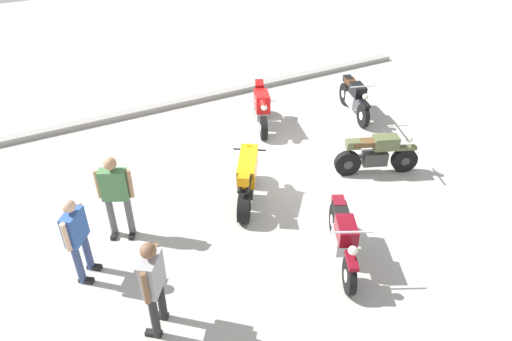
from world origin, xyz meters
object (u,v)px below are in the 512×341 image
(motorcycle_red_sportbike, at_px, (261,106))
(person_in_green_shirt, at_px, (116,192))
(motorcycle_maroon_cruiser, at_px, (343,237))
(motorcycle_black_cruiser, at_px, (354,98))
(motorcycle_orange_sportbike, at_px, (247,177))
(motorcycle_olive_vintage, at_px, (377,155))
(person_in_blue_shirt, at_px, (77,235))
(person_in_gray_shirt, at_px, (153,282))

(motorcycle_red_sportbike, relative_size, person_in_green_shirt, 1.06)
(motorcycle_maroon_cruiser, distance_m, motorcycle_black_cruiser, 5.97)
(motorcycle_maroon_cruiser, distance_m, motorcycle_red_sportbike, 5.31)
(motorcycle_orange_sportbike, height_order, motorcycle_black_cruiser, motorcycle_orange_sportbike)
(motorcycle_olive_vintage, height_order, person_in_blue_shirt, person_in_blue_shirt)
(motorcycle_maroon_cruiser, height_order, person_in_gray_shirt, person_in_gray_shirt)
(person_in_gray_shirt, bearing_deg, person_in_blue_shirt, -29.00)
(person_in_green_shirt, bearing_deg, motorcycle_maroon_cruiser, 79.31)
(motorcycle_orange_sportbike, distance_m, motorcycle_black_cruiser, 5.01)
(motorcycle_orange_sportbike, xyz_separation_m, motorcycle_olive_vintage, (3.08, -0.48, -0.11))
(motorcycle_black_cruiser, relative_size, person_in_green_shirt, 1.15)
(motorcycle_maroon_cruiser, bearing_deg, person_in_gray_shirt, -65.31)
(motorcycle_orange_sportbike, xyz_separation_m, person_in_green_shirt, (-2.65, 0.16, 0.42))
(motorcycle_black_cruiser, relative_size, person_in_gray_shirt, 1.17)
(motorcycle_black_cruiser, bearing_deg, person_in_green_shirt, -56.75)
(person_in_blue_shirt, height_order, person_in_gray_shirt, person_in_gray_shirt)
(motorcycle_red_sportbike, xyz_separation_m, motorcycle_olive_vintage, (1.21, -3.25, -0.11))
(motorcycle_red_sportbike, distance_m, motorcycle_olive_vintage, 3.47)
(motorcycle_maroon_cruiser, bearing_deg, motorcycle_olive_vintage, 155.34)
(motorcycle_maroon_cruiser, distance_m, person_in_green_shirt, 4.21)
(person_in_blue_shirt, bearing_deg, motorcycle_red_sportbike, 69.17)
(motorcycle_orange_sportbike, bearing_deg, motorcycle_black_cruiser, -30.96)
(motorcycle_maroon_cruiser, height_order, motorcycle_red_sportbike, motorcycle_red_sportbike)
(motorcycle_olive_vintage, bearing_deg, person_in_gray_shirt, -140.54)
(motorcycle_red_sportbike, bearing_deg, person_in_gray_shirt, -18.75)
(person_in_green_shirt, relative_size, person_in_blue_shirt, 1.07)
(motorcycle_orange_sportbike, distance_m, person_in_gray_shirt, 3.57)
(motorcycle_black_cruiser, xyz_separation_m, person_in_green_shirt, (-7.17, -1.98, 0.50))
(motorcycle_black_cruiser, height_order, person_in_green_shirt, person_in_green_shirt)
(motorcycle_olive_vintage, bearing_deg, motorcycle_orange_sportbike, -166.47)
(motorcycle_red_sportbike, bearing_deg, motorcycle_black_cruiser, 100.52)
(motorcycle_black_cruiser, distance_m, motorcycle_olive_vintage, 3.00)
(motorcycle_maroon_cruiser, relative_size, motorcycle_orange_sportbike, 1.11)
(motorcycle_olive_vintage, xyz_separation_m, person_in_green_shirt, (-5.73, 0.64, 0.53))
(motorcycle_red_sportbike, bearing_deg, person_in_green_shirt, -36.37)
(motorcycle_olive_vintage, bearing_deg, person_in_green_shirt, -164.02)
(person_in_blue_shirt, xyz_separation_m, person_in_gray_shirt, (0.78, -1.67, 0.06))
(person_in_blue_shirt, bearing_deg, motorcycle_maroon_cruiser, 13.73)
(motorcycle_olive_vintage, bearing_deg, person_in_blue_shirt, -156.61)
(motorcycle_red_sportbike, xyz_separation_m, person_in_blue_shirt, (-5.38, -3.36, 0.34))
(person_in_green_shirt, relative_size, person_in_gray_shirt, 1.02)
(motorcycle_black_cruiser, bearing_deg, person_in_blue_shirt, -53.36)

